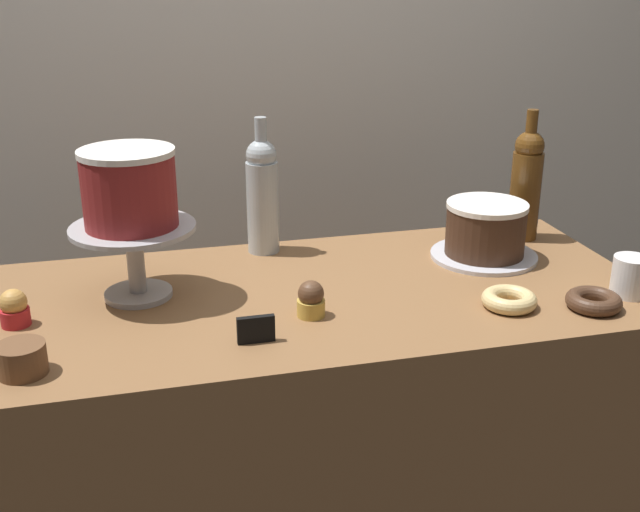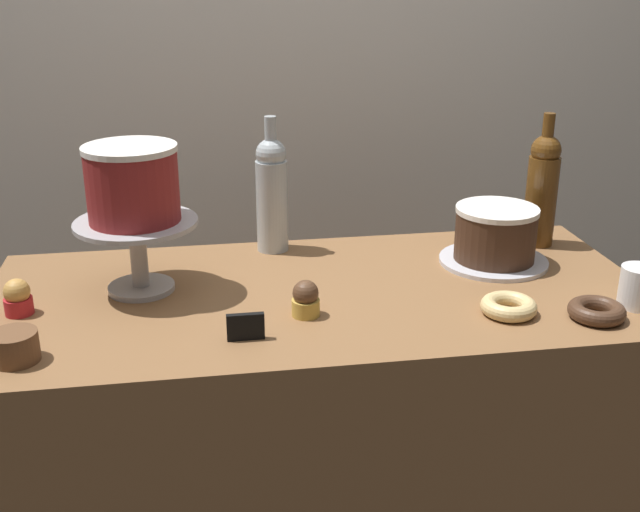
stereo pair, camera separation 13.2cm
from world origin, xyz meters
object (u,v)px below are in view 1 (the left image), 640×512
object	(u,v)px
white_layer_cake	(129,188)
cupcake_caramel	(14,309)
donut_chocolate	(594,301)
donut_glazed	(509,300)
wine_bottle_amber	(526,183)
coffee_cup_ceramic	(630,276)
cupcake_chocolate	(311,300)
price_sign_chalkboard	(256,329)
chocolate_round_cake	(486,228)
wine_bottle_clear	(262,194)
cake_stand_pedestal	(135,248)
cookie_stack	(22,359)

from	to	relation	value
white_layer_cake	cupcake_caramel	distance (m)	0.32
cupcake_caramel	donut_chocolate	size ratio (longest dim) A/B	0.66
cupcake_caramel	donut_glazed	bearing A→B (deg)	-9.26
wine_bottle_amber	coffee_cup_ceramic	xyz separation A→B (m)	(0.04, -0.39, -0.10)
cupcake_chocolate	price_sign_chalkboard	xyz separation A→B (m)	(-0.12, -0.09, -0.01)
chocolate_round_cake	cupcake_chocolate	xyz separation A→B (m)	(-0.47, -0.21, -0.04)
price_sign_chalkboard	coffee_cup_ceramic	size ratio (longest dim) A/B	0.82
wine_bottle_clear	cupcake_chocolate	bearing A→B (deg)	-86.37
cake_stand_pedestal	cookie_stack	world-z (taller)	cake_stand_pedestal
coffee_cup_ceramic	cake_stand_pedestal	bearing A→B (deg)	166.16
wine_bottle_amber	donut_glazed	world-z (taller)	wine_bottle_amber
cupcake_chocolate	wine_bottle_amber	bearing A→B (deg)	27.08
donut_glazed	coffee_cup_ceramic	bearing A→B (deg)	-1.44
cake_stand_pedestal	donut_chocolate	distance (m)	0.94
white_layer_cake	price_sign_chalkboard	xyz separation A→B (m)	(0.20, -0.27, -0.21)
white_layer_cake	donut_glazed	xyz separation A→B (m)	(0.73, -0.24, -0.22)
price_sign_chalkboard	wine_bottle_amber	bearing A→B (deg)	28.40
cookie_stack	coffee_cup_ceramic	xyz separation A→B (m)	(1.20, 0.04, 0.01)
wine_bottle_amber	donut_chocolate	bearing A→B (deg)	-98.52
cupcake_caramel	cookie_stack	bearing A→B (deg)	-80.96
coffee_cup_ceramic	chocolate_round_cake	bearing A→B (deg)	125.39
cake_stand_pedestal	donut_chocolate	xyz separation A→B (m)	(0.89, -0.29, -0.09)
cupcake_caramel	cake_stand_pedestal	bearing A→B (deg)	19.38
chocolate_round_cake	cupcake_chocolate	world-z (taller)	chocolate_round_cake
cake_stand_pedestal	chocolate_round_cake	distance (m)	0.80
wine_bottle_clear	cupcake_chocolate	world-z (taller)	wine_bottle_clear
white_layer_cake	wine_bottle_amber	distance (m)	0.97
wine_bottle_amber	wine_bottle_clear	bearing A→B (deg)	174.20
cupcake_chocolate	price_sign_chalkboard	distance (m)	0.15
white_layer_cake	chocolate_round_cake	bearing A→B (deg)	2.32
wine_bottle_amber	cake_stand_pedestal	bearing A→B (deg)	-171.71
chocolate_round_cake	coffee_cup_ceramic	world-z (taller)	chocolate_round_cake
wine_bottle_clear	white_layer_cake	bearing A→B (deg)	-145.97
coffee_cup_ceramic	donut_glazed	bearing A→B (deg)	178.56
chocolate_round_cake	cupcake_caramel	world-z (taller)	chocolate_round_cake
cupcake_caramel	price_sign_chalkboard	xyz separation A→B (m)	(0.44, -0.18, -0.01)
price_sign_chalkboard	cupcake_chocolate	bearing A→B (deg)	34.55
wine_bottle_clear	cupcake_chocolate	size ratio (longest dim) A/B	4.38
wine_bottle_amber	coffee_cup_ceramic	size ratio (longest dim) A/B	3.83
chocolate_round_cake	donut_glazed	size ratio (longest dim) A/B	1.68
donut_glazed	cookie_stack	size ratio (longest dim) A/B	1.33
white_layer_cake	cookie_stack	size ratio (longest dim) A/B	2.27
wine_bottle_clear	price_sign_chalkboard	xyz separation A→B (m)	(-0.10, -0.47, -0.12)
cupcake_caramel	price_sign_chalkboard	bearing A→B (deg)	-22.90
wine_bottle_clear	cupcake_caramel	xyz separation A→B (m)	(-0.54, -0.29, -0.11)
coffee_cup_ceramic	donut_chocolate	bearing A→B (deg)	-159.19
cupcake_caramel	cookie_stack	size ratio (longest dim) A/B	0.88
coffee_cup_ceramic	cookie_stack	bearing A→B (deg)	-178.15
cake_stand_pedestal	coffee_cup_ceramic	world-z (taller)	cake_stand_pedestal
donut_chocolate	cupcake_caramel	bearing A→B (deg)	169.68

